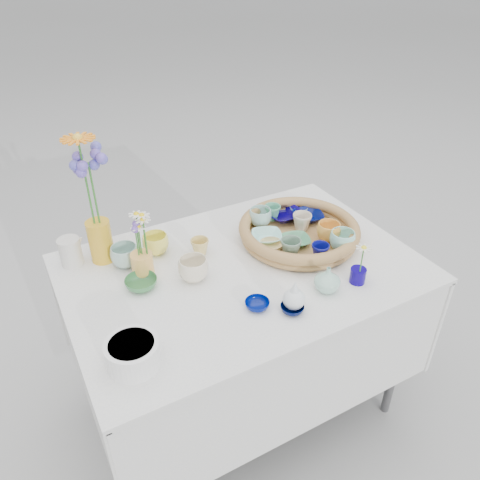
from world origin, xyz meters
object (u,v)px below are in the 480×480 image
wicker_tray (299,232)px  tall_vase_yellow (101,241)px  display_table (242,402)px  bud_vase_seafoam (327,279)px

wicker_tray → tall_vase_yellow: 0.75m
display_table → wicker_tray: wicker_tray is taller
display_table → bud_vase_seafoam: bearing=-53.8°
display_table → bud_vase_seafoam: bud_vase_seafoam is taller
bud_vase_seafoam → wicker_tray: bearing=72.7°
display_table → tall_vase_yellow: tall_vase_yellow is taller
display_table → bud_vase_seafoam: size_ratio=13.57×
bud_vase_seafoam → tall_vase_yellow: size_ratio=0.57×
tall_vase_yellow → bud_vase_seafoam: bearing=-41.4°
wicker_tray → bud_vase_seafoam: 0.32m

